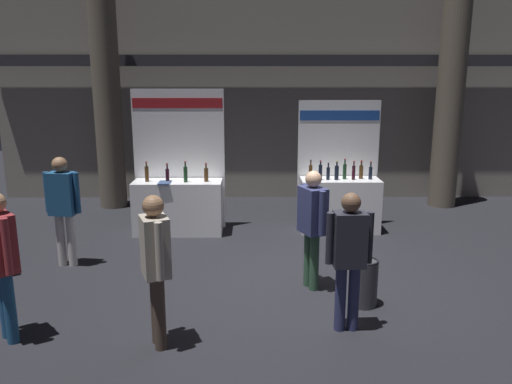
{
  "coord_description": "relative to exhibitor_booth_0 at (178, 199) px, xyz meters",
  "views": [
    {
      "loc": [
        -0.58,
        -6.49,
        2.79
      ],
      "look_at": [
        -0.52,
        0.81,
        1.11
      ],
      "focal_mm": 35.26,
      "sensor_mm": 36.0,
      "label": 1
    }
  ],
  "objects": [
    {
      "name": "visitor_5",
      "position": [
        2.13,
        -2.51,
        0.34
      ],
      "size": [
        0.39,
        0.52,
        1.61
      ],
      "rotation": [
        0.0,
        0.0,
        5.12
      ],
      "color": "#33563D",
      "rests_on": "ground_plane"
    },
    {
      "name": "visitor_4",
      "position": [
        2.39,
        -3.67,
        0.32
      ],
      "size": [
        0.52,
        0.27,
        1.59
      ],
      "rotation": [
        0.0,
        0.0,
        0.04
      ],
      "color": "navy",
      "rests_on": "ground_plane"
    },
    {
      "name": "exhibitor_booth_1",
      "position": [
        2.94,
        0.1,
        -0.02
      ],
      "size": [
        1.5,
        0.66,
        2.36
      ],
      "color": "white",
      "rests_on": "ground_plane"
    },
    {
      "name": "visitor_2",
      "position": [
        -1.29,
        -3.86,
        0.37
      ],
      "size": [
        0.44,
        0.45,
        1.64
      ],
      "rotation": [
        0.0,
        0.0,
        2.31
      ],
      "color": "navy",
      "rests_on": "ground_plane"
    },
    {
      "name": "exhibitor_booth_0",
      "position": [
        0.0,
        0.0,
        0.0
      ],
      "size": [
        1.66,
        0.7,
        2.57
      ],
      "color": "white",
      "rests_on": "ground_plane"
    },
    {
      "name": "ground_plane",
      "position": [
        1.91,
        -2.36,
        -0.61
      ],
      "size": [
        25.35,
        25.35,
        0.0
      ],
      "primitive_type": "plane",
      "color": "black"
    },
    {
      "name": "trash_bin",
      "position": [
        2.72,
        -3.05,
        -0.31
      ],
      "size": [
        0.33,
        0.33,
        0.6
      ],
      "color": "#38383D",
      "rests_on": "ground_plane"
    },
    {
      "name": "hall_colonnade",
      "position": [
        1.91,
        2.66,
        2.2
      ],
      "size": [
        12.68,
        1.33,
        5.68
      ],
      "color": "gray",
      "rests_on": "ground_plane"
    },
    {
      "name": "visitor_6",
      "position": [
        0.35,
        -4.0,
        0.36
      ],
      "size": [
        0.36,
        0.47,
        1.64
      ],
      "rotation": [
        0.0,
        0.0,
        5.1
      ],
      "color": "#47382D",
      "rests_on": "ground_plane"
    },
    {
      "name": "visitor_1",
      "position": [
        -1.45,
        -1.67,
        0.37
      ],
      "size": [
        0.54,
        0.29,
        1.66
      ],
      "rotation": [
        0.0,
        0.0,
        3.0
      ],
      "color": "silver",
      "rests_on": "ground_plane"
    }
  ]
}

